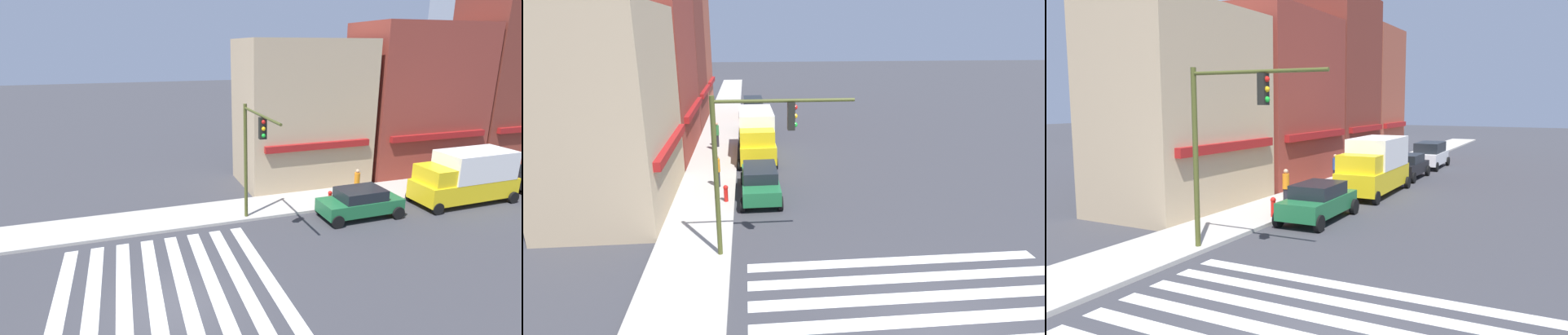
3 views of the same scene
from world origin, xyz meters
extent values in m
cube|color=#B2ADA3|center=(0.00, 7.50, 0.07)|extent=(120.00, 3.00, 0.15)
cube|color=silver|center=(1.61, 0.00, 0.00)|extent=(0.55, 10.80, 0.01)
cube|color=silver|center=(2.69, 0.00, 0.00)|extent=(0.55, 10.80, 0.01)
cube|color=silver|center=(3.76, 0.00, 0.00)|extent=(0.55, 10.80, 0.01)
cube|color=tan|center=(9.97, 11.50, 4.62)|extent=(8.08, 5.00, 9.23)
cube|color=maroon|center=(9.97, 8.85, 3.00)|extent=(6.87, 0.30, 0.40)
cube|color=maroon|center=(18.93, 11.50, 5.17)|extent=(8.92, 5.00, 10.34)
cube|color=maroon|center=(18.93, 8.85, 3.00)|extent=(7.58, 0.30, 0.40)
cube|color=maroon|center=(27.27, 11.50, 6.40)|extent=(7.30, 5.00, 12.80)
cube|color=maroon|center=(27.27, 8.85, 3.00)|extent=(6.21, 0.30, 0.40)
cube|color=#9E4C38|center=(34.31, 11.50, 5.64)|extent=(6.46, 5.00, 11.28)
cube|color=maroon|center=(34.31, 8.85, 3.00)|extent=(5.49, 0.30, 0.40)
cylinder|color=#474C1E|center=(4.64, 6.40, 3.04)|extent=(0.18, 0.18, 6.07)
cylinder|color=#474C1E|center=(4.64, 4.00, 5.87)|extent=(0.12, 4.81, 0.12)
cube|color=black|center=(4.64, 3.75, 5.35)|extent=(0.32, 0.24, 0.95)
sphere|color=red|center=(4.64, 3.62, 5.64)|extent=(0.18, 0.18, 0.18)
sphere|color=#EAAD14|center=(4.64, 3.62, 5.34)|extent=(0.18, 0.18, 0.18)
sphere|color=green|center=(4.64, 3.62, 5.04)|extent=(0.18, 0.18, 0.18)
cube|color=#1E6638|center=(10.42, 4.70, 0.69)|extent=(4.43, 1.86, 0.70)
cube|color=black|center=(10.42, 4.70, 1.31)|extent=(2.44, 1.69, 0.55)
cylinder|color=black|center=(8.63, 5.60, 0.34)|extent=(0.68, 0.22, 0.68)
cylinder|color=black|center=(8.63, 3.80, 0.34)|extent=(0.68, 0.22, 0.68)
cylinder|color=black|center=(12.22, 5.60, 0.34)|extent=(0.68, 0.22, 0.68)
cylinder|color=black|center=(12.22, 3.80, 0.34)|extent=(0.68, 0.22, 0.68)
cube|color=yellow|center=(17.30, 4.70, 0.89)|extent=(6.24, 2.30, 1.10)
cube|color=silver|center=(17.92, 4.70, 2.24)|extent=(4.38, 2.27, 1.60)
cube|color=yellow|center=(15.32, 4.70, 1.89)|extent=(1.77, 2.12, 0.90)
cylinder|color=black|center=(14.61, 5.80, 0.34)|extent=(0.68, 0.22, 0.68)
cylinder|color=black|center=(14.61, 3.60, 0.34)|extent=(0.68, 0.22, 0.68)
cylinder|color=black|center=(19.99, 5.80, 0.34)|extent=(0.68, 0.22, 0.68)
cylinder|color=black|center=(19.99, 3.60, 0.34)|extent=(0.68, 0.22, 0.68)
cube|color=black|center=(23.76, 4.70, 0.69)|extent=(4.41, 1.82, 0.70)
cube|color=black|center=(23.76, 4.70, 1.31)|extent=(2.43, 1.67, 0.55)
cylinder|color=black|center=(21.96, 5.60, 0.34)|extent=(0.68, 0.22, 0.68)
cylinder|color=black|center=(21.96, 3.80, 0.34)|extent=(0.68, 0.22, 0.68)
cylinder|color=black|center=(25.55, 5.60, 0.34)|extent=(0.68, 0.22, 0.68)
cylinder|color=black|center=(25.55, 3.80, 0.34)|extent=(0.68, 0.22, 0.68)
cube|color=white|center=(29.85, 4.70, 0.77)|extent=(4.73, 1.98, 0.85)
cube|color=black|center=(29.85, 4.70, 1.56)|extent=(3.32, 1.81, 0.75)
cylinder|color=black|center=(27.90, 5.65, 0.34)|extent=(0.68, 0.22, 0.68)
cylinder|color=black|center=(27.90, 3.75, 0.34)|extent=(0.68, 0.22, 0.68)
cylinder|color=black|center=(31.79, 5.65, 0.34)|extent=(0.68, 0.22, 0.68)
cylinder|color=black|center=(31.79, 3.75, 0.34)|extent=(0.68, 0.22, 0.68)
cylinder|color=#23232D|center=(11.58, 6.92, 0.57)|extent=(0.26, 0.26, 0.85)
cylinder|color=orange|center=(11.58, 6.92, 1.35)|extent=(0.32, 0.32, 0.70)
sphere|color=tan|center=(11.58, 6.92, 1.81)|extent=(0.22, 0.22, 0.22)
cylinder|color=#23232D|center=(18.65, 7.59, 0.57)|extent=(0.26, 0.26, 0.85)
cylinder|color=#2D4C9E|center=(18.65, 7.59, 1.35)|extent=(0.32, 0.32, 0.70)
sphere|color=tan|center=(18.65, 7.59, 1.81)|extent=(0.22, 0.22, 0.22)
cylinder|color=#23232D|center=(19.46, 7.46, 0.57)|extent=(0.26, 0.26, 0.85)
cylinder|color=#2D7A3D|center=(19.46, 7.46, 1.35)|extent=(0.32, 0.32, 0.70)
sphere|color=tan|center=(19.46, 7.46, 1.81)|extent=(0.22, 0.22, 0.22)
cylinder|color=red|center=(9.56, 6.40, 0.47)|extent=(0.20, 0.20, 0.65)
sphere|color=red|center=(9.56, 6.40, 0.87)|extent=(0.24, 0.24, 0.24)
camera|label=1|loc=(-0.99, -12.68, 8.71)|focal=28.00mm
camera|label=2|loc=(-8.93, 5.23, 8.16)|focal=28.00mm
camera|label=3|loc=(-8.49, -4.45, 4.96)|focal=35.00mm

